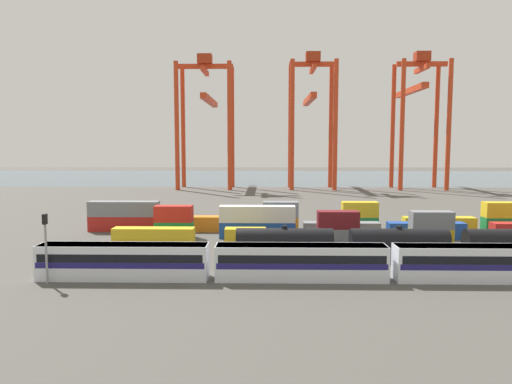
% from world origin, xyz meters
% --- Properties ---
extents(ground_plane, '(420.00, 420.00, 0.00)m').
position_xyz_m(ground_plane, '(0.00, 40.00, 0.00)').
color(ground_plane, '#4C4944').
extents(harbour_water, '(400.00, 110.00, 0.01)m').
position_xyz_m(harbour_water, '(0.00, 148.63, 0.00)').
color(harbour_water, '#475B6B').
rests_on(harbour_water, ground_plane).
extents(passenger_train, '(58.20, 3.14, 3.90)m').
position_xyz_m(passenger_train, '(-7.59, -22.90, 2.14)').
color(passenger_train, silver).
rests_on(passenger_train, ground_plane).
extents(freight_tank_row, '(42.36, 2.94, 4.40)m').
position_xyz_m(freight_tank_row, '(5.84, -13.19, 2.09)').
color(freight_tank_row, '#232326').
rests_on(freight_tank_row, ground_plane).
extents(signal_mast, '(0.36, 0.60, 7.56)m').
position_xyz_m(signal_mast, '(-34.97, -24.95, 4.91)').
color(signal_mast, gray).
rests_on(signal_mast, ground_plane).
extents(shipping_container_0, '(12.10, 2.44, 2.60)m').
position_xyz_m(shipping_container_0, '(-28.19, -4.99, 1.30)').
color(shipping_container_0, gold).
rests_on(shipping_container_0, ground_plane).
extents(shipping_container_1, '(6.04, 2.44, 2.60)m').
position_xyz_m(shipping_container_1, '(-14.51, -4.99, 1.30)').
color(shipping_container_1, gold).
rests_on(shipping_container_1, ground_plane).
extents(shipping_container_2, '(6.04, 2.44, 2.60)m').
position_xyz_m(shipping_container_2, '(-0.82, -4.99, 1.30)').
color(shipping_container_2, slate).
rests_on(shipping_container_2, ground_plane).
extents(shipping_container_3, '(6.04, 2.44, 2.60)m').
position_xyz_m(shipping_container_3, '(-0.82, -4.99, 3.90)').
color(shipping_container_3, maroon).
rests_on(shipping_container_3, shipping_container_2).
extents(shipping_container_4, '(6.04, 2.44, 2.60)m').
position_xyz_m(shipping_container_4, '(12.86, -4.99, 1.30)').
color(shipping_container_4, gold).
rests_on(shipping_container_4, ground_plane).
extents(shipping_container_5, '(6.04, 2.44, 2.60)m').
position_xyz_m(shipping_container_5, '(12.86, -4.99, 3.90)').
color(shipping_container_5, slate).
rests_on(shipping_container_5, shipping_container_4).
extents(shipping_container_6, '(6.04, 2.44, 2.60)m').
position_xyz_m(shipping_container_6, '(-26.28, 0.77, 1.30)').
color(shipping_container_6, '#197538').
rests_on(shipping_container_6, ground_plane).
extents(shipping_container_7, '(6.04, 2.44, 2.60)m').
position_xyz_m(shipping_container_7, '(-26.28, 0.77, 3.90)').
color(shipping_container_7, '#AD211C').
rests_on(shipping_container_7, shipping_container_6).
extents(shipping_container_8, '(12.10, 2.44, 2.60)m').
position_xyz_m(shipping_container_8, '(-12.83, 0.77, 1.30)').
color(shipping_container_8, '#1C4299').
rests_on(shipping_container_8, ground_plane).
extents(shipping_container_9, '(12.10, 2.44, 2.60)m').
position_xyz_m(shipping_container_9, '(-12.83, 0.77, 3.90)').
color(shipping_container_9, silver).
rests_on(shipping_container_9, shipping_container_8).
extents(shipping_container_10, '(12.10, 2.44, 2.60)m').
position_xyz_m(shipping_container_10, '(0.62, 0.77, 1.30)').
color(shipping_container_10, slate).
rests_on(shipping_container_10, ground_plane).
extents(shipping_container_11, '(12.10, 2.44, 2.60)m').
position_xyz_m(shipping_container_11, '(14.07, 0.77, 1.30)').
color(shipping_container_11, '#1C4299').
rests_on(shipping_container_11, ground_plane).
extents(shipping_container_12, '(6.04, 2.44, 2.60)m').
position_xyz_m(shipping_container_12, '(27.53, 0.77, 1.30)').
color(shipping_container_12, '#AD211C').
rests_on(shipping_container_12, ground_plane).
extents(shipping_container_16, '(12.10, 2.44, 2.60)m').
position_xyz_m(shipping_container_16, '(-36.08, 6.53, 1.30)').
color(shipping_container_16, '#AD211C').
rests_on(shipping_container_16, ground_plane).
extents(shipping_container_17, '(12.10, 2.44, 2.60)m').
position_xyz_m(shipping_container_17, '(-36.08, 6.53, 3.90)').
color(shipping_container_17, slate).
rests_on(shipping_container_17, shipping_container_16).
extents(shipping_container_18, '(6.04, 2.44, 2.60)m').
position_xyz_m(shipping_container_18, '(-22.51, 6.53, 1.30)').
color(shipping_container_18, orange).
rests_on(shipping_container_18, ground_plane).
extents(shipping_container_19, '(6.04, 2.44, 2.60)m').
position_xyz_m(shipping_container_19, '(-8.93, 6.53, 1.30)').
color(shipping_container_19, orange).
rests_on(shipping_container_19, ground_plane).
extents(shipping_container_20, '(6.04, 2.44, 2.60)m').
position_xyz_m(shipping_container_20, '(-8.93, 6.53, 3.90)').
color(shipping_container_20, slate).
rests_on(shipping_container_20, shipping_container_19).
extents(shipping_container_21, '(6.04, 2.44, 2.60)m').
position_xyz_m(shipping_container_21, '(4.65, 6.53, 1.30)').
color(shipping_container_21, '#197538').
rests_on(shipping_container_21, ground_plane).
extents(shipping_container_22, '(6.04, 2.44, 2.60)m').
position_xyz_m(shipping_container_22, '(4.65, 6.53, 3.90)').
color(shipping_container_22, gold).
rests_on(shipping_container_22, shipping_container_21).
extents(shipping_container_23, '(12.10, 2.44, 2.60)m').
position_xyz_m(shipping_container_23, '(18.22, 6.53, 1.30)').
color(shipping_container_23, gold).
rests_on(shipping_container_23, ground_plane).
extents(gantry_crane_west, '(19.14, 38.92, 45.60)m').
position_xyz_m(gantry_crane_west, '(-32.26, 91.98, 27.55)').
color(gantry_crane_west, red).
rests_on(gantry_crane_west, ground_plane).
extents(gantry_crane_central, '(15.91, 34.61, 46.18)m').
position_xyz_m(gantry_crane_central, '(4.33, 91.38, 27.54)').
color(gantry_crane_central, red).
rests_on(gantry_crane_central, ground_plane).
extents(gantry_crane_east, '(16.87, 35.26, 46.13)m').
position_xyz_m(gantry_crane_east, '(40.91, 91.42, 28.25)').
color(gantry_crane_east, red).
rests_on(gantry_crane_east, ground_plane).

